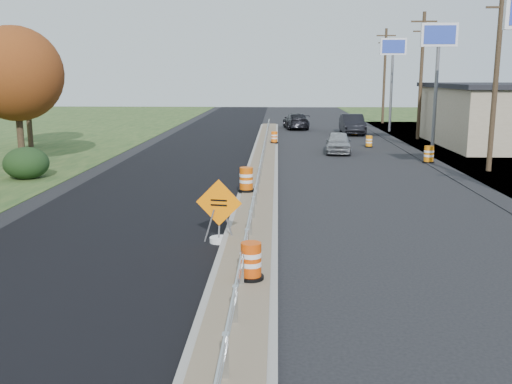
{
  "coord_description": "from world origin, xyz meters",
  "views": [
    {
      "loc": [
        0.77,
        -20.0,
        4.75
      ],
      "look_at": [
        0.09,
        -2.07,
        1.1
      ],
      "focal_mm": 40.0,
      "sensor_mm": 36.0,
      "label": 1
    }
  ],
  "objects_px": {
    "barrel_shoulder_far": "(355,130)",
    "car_dark_far": "(296,121)",
    "caution_sign": "(219,227)",
    "barrel_shoulder_near": "(429,155)",
    "barrel_median_far": "(274,137)",
    "barrel_median_near": "(251,262)",
    "barrel_shoulder_mid": "(369,142)",
    "barrel_median_mid": "(246,180)",
    "car_silver": "(338,142)",
    "car_dark_mid": "(352,124)"
  },
  "relations": [
    {
      "from": "car_silver",
      "to": "car_dark_far",
      "type": "height_order",
      "value": "car_dark_far"
    },
    {
      "from": "barrel_shoulder_mid",
      "to": "car_silver",
      "type": "xyz_separation_m",
      "value": [
        -2.39,
        -3.01,
        0.29
      ]
    },
    {
      "from": "barrel_median_far",
      "to": "barrel_shoulder_mid",
      "type": "distance_m",
      "value": 6.46
    },
    {
      "from": "barrel_shoulder_near",
      "to": "car_dark_far",
      "type": "relative_size",
      "value": 0.19
    },
    {
      "from": "caution_sign",
      "to": "car_dark_mid",
      "type": "xyz_separation_m",
      "value": [
        7.9,
        32.05,
        0.34
      ]
    },
    {
      "from": "car_dark_mid",
      "to": "barrel_shoulder_near",
      "type": "bearing_deg",
      "value": -82.32
    },
    {
      "from": "barrel_median_near",
      "to": "car_dark_far",
      "type": "height_order",
      "value": "car_dark_far"
    },
    {
      "from": "caution_sign",
      "to": "barrel_shoulder_near",
      "type": "bearing_deg",
      "value": 67.49
    },
    {
      "from": "barrel_median_mid",
      "to": "car_dark_far",
      "type": "relative_size",
      "value": 0.2
    },
    {
      "from": "caution_sign",
      "to": "barrel_shoulder_far",
      "type": "distance_m",
      "value": 31.75
    },
    {
      "from": "barrel_median_near",
      "to": "barrel_median_mid",
      "type": "distance_m",
      "value": 10.05
    },
    {
      "from": "barrel_median_mid",
      "to": "car_dark_far",
      "type": "distance_m",
      "value": 30.39
    },
    {
      "from": "car_silver",
      "to": "car_dark_far",
      "type": "xyz_separation_m",
      "value": [
        -2.14,
        16.66,
        0.06
      ]
    },
    {
      "from": "car_silver",
      "to": "car_dark_mid",
      "type": "xyz_separation_m",
      "value": [
        2.39,
        12.04,
        0.16
      ]
    },
    {
      "from": "barrel_shoulder_mid",
      "to": "barrel_shoulder_far",
      "type": "bearing_deg",
      "value": 89.57
    },
    {
      "from": "barrel_median_near",
      "to": "car_silver",
      "type": "height_order",
      "value": "car_silver"
    },
    {
      "from": "barrel_median_mid",
      "to": "car_dark_far",
      "type": "bearing_deg",
      "value": 84.47
    },
    {
      "from": "caution_sign",
      "to": "barrel_shoulder_near",
      "type": "distance_m",
      "value": 18.86
    },
    {
      "from": "car_silver",
      "to": "barrel_median_far",
      "type": "bearing_deg",
      "value": 146.14
    },
    {
      "from": "barrel_shoulder_far",
      "to": "barrel_median_far",
      "type": "bearing_deg",
      "value": -131.13
    },
    {
      "from": "barrel_median_near",
      "to": "car_dark_mid",
      "type": "distance_m",
      "value": 36.31
    },
    {
      "from": "barrel_shoulder_mid",
      "to": "car_dark_far",
      "type": "bearing_deg",
      "value": 108.39
    },
    {
      "from": "barrel_median_mid",
      "to": "car_dark_far",
      "type": "height_order",
      "value": "car_dark_far"
    },
    {
      "from": "barrel_median_mid",
      "to": "barrel_median_far",
      "type": "bearing_deg",
      "value": 86.56
    },
    {
      "from": "barrel_median_far",
      "to": "car_silver",
      "type": "height_order",
      "value": "car_silver"
    },
    {
      "from": "car_dark_far",
      "to": "barrel_median_mid",
      "type": "bearing_deg",
      "value": 78.67
    },
    {
      "from": "barrel_shoulder_near",
      "to": "barrel_shoulder_mid",
      "type": "relative_size",
      "value": 1.23
    },
    {
      "from": "caution_sign",
      "to": "car_dark_far",
      "type": "bearing_deg",
      "value": 94.64
    },
    {
      "from": "barrel_median_mid",
      "to": "barrel_shoulder_mid",
      "type": "relative_size",
      "value": 1.25
    },
    {
      "from": "car_dark_far",
      "to": "barrel_shoulder_mid",
      "type": "bearing_deg",
      "value": 102.58
    },
    {
      "from": "barrel_shoulder_far",
      "to": "car_dark_mid",
      "type": "relative_size",
      "value": 0.17
    },
    {
      "from": "caution_sign",
      "to": "car_silver",
      "type": "relative_size",
      "value": 0.48
    },
    {
      "from": "barrel_median_far",
      "to": "car_dark_mid",
      "type": "bearing_deg",
      "value": 53.66
    },
    {
      "from": "barrel_shoulder_near",
      "to": "barrel_median_far",
      "type": "bearing_deg",
      "value": 139.6
    },
    {
      "from": "barrel_shoulder_far",
      "to": "car_dark_far",
      "type": "bearing_deg",
      "value": 127.77
    },
    {
      "from": "barrel_median_far",
      "to": "car_silver",
      "type": "xyz_separation_m",
      "value": [
        4.06,
        -3.27,
        0.05
      ]
    },
    {
      "from": "barrel_median_far",
      "to": "car_dark_mid",
      "type": "xyz_separation_m",
      "value": [
        6.45,
        8.77,
        0.21
      ]
    },
    {
      "from": "barrel_shoulder_near",
      "to": "barrel_shoulder_far",
      "type": "xyz_separation_m",
      "value": [
        -2.14,
        14.82,
        -0.04
      ]
    },
    {
      "from": "caution_sign",
      "to": "barrel_shoulder_near",
      "type": "height_order",
      "value": "caution_sign"
    },
    {
      "from": "barrel_median_mid",
      "to": "barrel_shoulder_near",
      "type": "distance_m",
      "value": 13.55
    },
    {
      "from": "barrel_shoulder_near",
      "to": "barrel_shoulder_mid",
      "type": "distance_m",
      "value": 7.43
    },
    {
      "from": "caution_sign",
      "to": "car_dark_far",
      "type": "distance_m",
      "value": 36.82
    },
    {
      "from": "barrel_shoulder_mid",
      "to": "car_dark_mid",
      "type": "relative_size",
      "value": 0.16
    },
    {
      "from": "barrel_shoulder_mid",
      "to": "car_dark_far",
      "type": "xyz_separation_m",
      "value": [
        -4.54,
        13.65,
        0.35
      ]
    },
    {
      "from": "barrel_median_far",
      "to": "barrel_median_near",
      "type": "bearing_deg",
      "value": -90.76
    },
    {
      "from": "barrel_median_far",
      "to": "car_silver",
      "type": "relative_size",
      "value": 0.2
    },
    {
      "from": "car_dark_mid",
      "to": "car_dark_far",
      "type": "xyz_separation_m",
      "value": [
        -4.54,
        4.62,
        -0.1
      ]
    },
    {
      "from": "barrel_shoulder_far",
      "to": "car_dark_far",
      "type": "relative_size",
      "value": 0.18
    },
    {
      "from": "barrel_shoulder_far",
      "to": "caution_sign",
      "type": "bearing_deg",
      "value": -104.51
    },
    {
      "from": "barrel_median_far",
      "to": "barrel_shoulder_near",
      "type": "relative_size",
      "value": 0.83
    }
  ]
}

